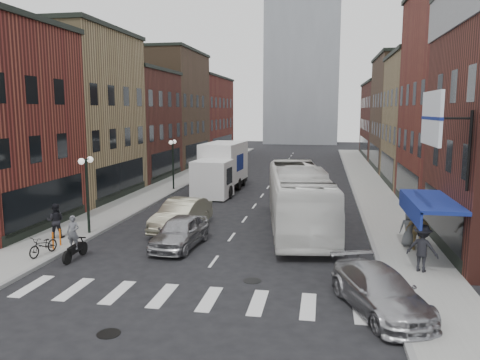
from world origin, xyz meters
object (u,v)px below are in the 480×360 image
(sedan_left_far, at_px, (182,215))
(ped_right_a, at_px, (422,248))
(bike_rack, at_px, (57,239))
(ped_right_c, at_px, (409,228))
(motorcycle_rider, at_px, (74,239))
(curb_car, at_px, (380,291))
(sedan_left_near, at_px, (180,232))
(box_truck, at_px, (221,168))
(ped_right_b, at_px, (418,230))
(transit_bus, at_px, (298,198))
(parked_bicycle, at_px, (43,245))
(billboard_sign, at_px, (434,120))
(streetlamp_far, at_px, (173,155))
(ped_left_solo, at_px, (55,221))
(streetlamp_near, at_px, (87,180))

(sedan_left_far, distance_m, ped_right_a, 12.60)
(bike_rack, relative_size, ped_right_c, 0.46)
(motorcycle_rider, relative_size, curb_car, 0.42)
(curb_car, bearing_deg, sedan_left_near, 125.16)
(box_truck, height_order, motorcycle_rider, box_truck)
(bike_rack, height_order, ped_right_b, ped_right_b)
(bike_rack, xyz_separation_m, transit_bus, (10.87, 6.14, 1.17))
(box_truck, relative_size, sedan_left_far, 1.78)
(curb_car, distance_m, parked_bicycle, 14.34)
(billboard_sign, xyz_separation_m, bike_rack, (-16.19, 0.80, -5.58))
(billboard_sign, relative_size, curb_car, 0.77)
(bike_rack, xyz_separation_m, sedan_left_far, (4.62, 4.70, 0.28))
(billboard_sign, relative_size, motorcycle_rider, 1.86)
(box_truck, bearing_deg, ped_right_c, -44.96)
(box_truck, bearing_deg, motorcycle_rider, -94.40)
(sedan_left_near, relative_size, ped_right_c, 2.55)
(streetlamp_far, bearing_deg, parked_bicycle, -90.32)
(bike_rack, relative_size, transit_bus, 0.06)
(sedan_left_near, xyz_separation_m, ped_right_c, (10.69, 1.59, 0.26))
(sedan_left_far, bearing_deg, ped_right_a, -17.47)
(bike_rack, relative_size, ped_left_solo, 0.46)
(ped_right_a, bearing_deg, box_truck, -31.34)
(transit_bus, distance_m, curb_car, 10.96)
(box_truck, height_order, ped_right_c, box_truck)
(transit_bus, relative_size, ped_right_c, 7.09)
(streetlamp_near, distance_m, sedan_left_near, 5.88)
(billboard_sign, xyz_separation_m, curb_car, (-2.09, -3.48, -5.44))
(parked_bicycle, bearing_deg, streetlamp_near, 96.97)
(curb_car, bearing_deg, bike_rack, 142.34)
(billboard_sign, distance_m, streetlamp_far, 23.92)
(ped_right_a, bearing_deg, curb_car, 86.15)
(billboard_sign, distance_m, parked_bicycle, 17.02)
(ped_right_a, bearing_deg, bike_rack, 22.37)
(sedan_left_far, distance_m, ped_left_solo, 6.42)
(ped_right_a, bearing_deg, ped_right_c, -67.67)
(parked_bicycle, bearing_deg, box_truck, 85.88)
(box_truck, xyz_separation_m, transit_bus, (6.75, -10.73, -0.19))
(billboard_sign, xyz_separation_m, ped_right_a, (-0.07, 0.36, -5.03))
(sedan_left_far, xyz_separation_m, curb_car, (9.48, -8.98, -0.14))
(ped_right_c, bearing_deg, streetlamp_near, 8.07)
(sedan_left_near, bearing_deg, box_truck, 99.83)
(bike_rack, xyz_separation_m, parked_bicycle, (0.10, -1.19, 0.04))
(ped_right_a, distance_m, ped_right_b, 3.00)
(parked_bicycle, bearing_deg, transit_bus, 42.69)
(box_truck, distance_m, transit_bus, 12.68)
(bike_rack, height_order, motorcycle_rider, motorcycle_rider)
(parked_bicycle, bearing_deg, ped_left_solo, 119.71)
(ped_right_a, relative_size, ped_right_b, 1.00)
(streetlamp_far, relative_size, sedan_left_far, 0.81)
(motorcycle_rider, height_order, sedan_left_far, motorcycle_rider)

